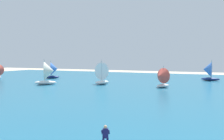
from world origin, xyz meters
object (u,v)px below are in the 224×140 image
at_px(sailboat_heeled_over, 161,78).
at_px(sailboat_near_shore, 104,73).
at_px(sailboat_far_left, 54,70).
at_px(sailboat_far_right, 49,73).
at_px(sailboat_anchored_offshore, 208,71).

relative_size(sailboat_heeled_over, sailboat_near_shore, 0.80).
xyz_separation_m(sailboat_far_left, sailboat_far_right, (9.40, -13.89, 0.25)).
bearing_deg(sailboat_heeled_over, sailboat_anchored_offshore, 71.78).
height_order(sailboat_far_right, sailboat_near_shore, sailboat_far_right).
bearing_deg(sailboat_near_shore, sailboat_heeled_over, -5.56).
bearing_deg(sailboat_anchored_offshore, sailboat_heeled_over, -108.22).
relative_size(sailboat_anchored_offshore, sailboat_far_right, 0.96).
xyz_separation_m(sailboat_heeled_over, sailboat_near_shore, (-13.16, 1.28, 0.49)).
relative_size(sailboat_anchored_offshore, sailboat_near_shore, 0.99).
distance_m(sailboat_far_left, sailboat_near_shore, 21.15).
xyz_separation_m(sailboat_anchored_offshore, sailboat_heeled_over, (-6.59, -20.04, -0.46)).
distance_m(sailboat_anchored_offshore, sailboat_near_shore, 27.24).
relative_size(sailboat_heeled_over, sailboat_far_right, 0.77).
height_order(sailboat_anchored_offshore, sailboat_near_shore, sailboat_near_shore).
height_order(sailboat_anchored_offshore, sailboat_heeled_over, sailboat_anchored_offshore).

